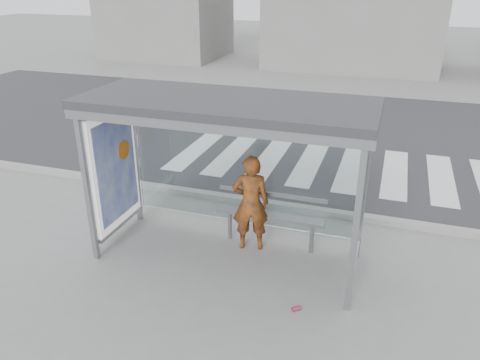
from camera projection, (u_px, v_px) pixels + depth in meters
name	position (u px, v px, depth m)	size (l,w,h in m)	color
ground	(227.00, 257.00, 7.63)	(80.00, 80.00, 0.00)	slate
road	(308.00, 131.00, 13.70)	(30.00, 10.00, 0.01)	#2C2C2E
curb	(261.00, 203.00, 9.30)	(30.00, 0.18, 0.12)	gray
crosswalk	(330.00, 166.00, 11.25)	(7.55, 3.00, 0.00)	silver
bus_shelter	(204.00, 138.00, 6.99)	(4.25, 1.65, 2.62)	gray
building_center	(355.00, 13.00, 22.23)	(8.00, 5.00, 5.00)	slate
person	(251.00, 203.00, 7.58)	(0.60, 0.40, 1.65)	#E74615
bench	(270.00, 215.00, 7.75)	(1.83, 0.22, 0.95)	slate
soda_can	(296.00, 309.00, 6.40)	(0.07, 0.07, 0.12)	#C53A67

